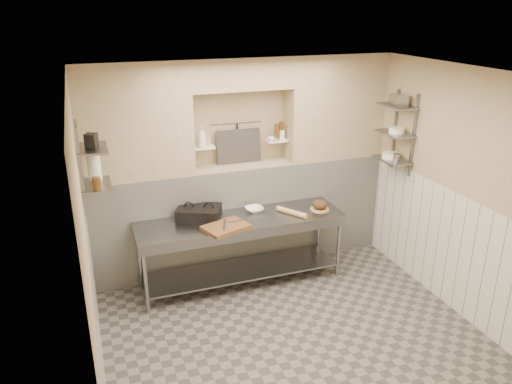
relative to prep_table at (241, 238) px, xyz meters
name	(u,v)px	position (x,y,z in m)	size (l,w,h in m)	color
floor	(291,336)	(0.19, -1.18, -0.69)	(4.00, 3.90, 0.10)	#66615A
ceiling	(299,69)	(0.19, -1.18, 2.21)	(4.00, 3.90, 0.10)	silver
wall_left	(81,248)	(-1.86, -1.18, 0.76)	(0.10, 3.90, 2.80)	tan
wall_right	(461,192)	(2.24, -1.18, 0.76)	(0.10, 3.90, 2.80)	tan
wall_back	(235,161)	(0.19, 0.82, 0.76)	(4.00, 0.10, 2.80)	tan
wall_front	(419,332)	(0.19, -3.18, 0.76)	(4.00, 0.10, 2.80)	tan
backwall_lower	(242,215)	(0.19, 0.57, 0.06)	(4.00, 0.40, 1.40)	white
alcove_sill	(241,165)	(0.19, 0.57, 0.77)	(1.30, 0.40, 0.02)	tan
backwall_pillar_left	(134,121)	(-1.13, 0.57, 1.46)	(1.35, 0.40, 1.40)	tan
backwall_pillar_right	(334,106)	(1.52, 0.57, 1.46)	(1.35, 0.40, 1.40)	tan
backwall_header	(240,73)	(0.19, 0.57, 1.96)	(1.30, 0.40, 0.40)	tan
wainscot_left	(97,314)	(-1.80, -1.18, 0.06)	(0.02, 3.90, 1.40)	white
wainscot_right	(448,248)	(2.18, -1.18, 0.06)	(0.02, 3.90, 1.40)	white
alcove_shelf_left	(203,147)	(-0.31, 0.57, 1.06)	(0.28, 0.16, 0.03)	white
alcove_shelf_right	(277,141)	(0.69, 0.57, 1.06)	(0.28, 0.16, 0.03)	white
utensil_rail	(237,122)	(0.19, 0.74, 1.31)	(0.02, 0.02, 0.70)	gray
hanging_steel	(237,135)	(0.19, 0.72, 1.14)	(0.02, 0.02, 0.30)	black
splash_panel	(239,146)	(0.19, 0.67, 1.00)	(0.60, 0.02, 0.45)	#383330
shelf_rail_left_a	(80,163)	(-1.78, 0.07, 1.16)	(0.03, 0.03, 0.95)	slate
shelf_rail_left_b	(81,174)	(-1.78, -0.33, 1.16)	(0.03, 0.03, 0.95)	slate
wall_shelf_left_lower	(97,185)	(-1.65, -0.13, 0.96)	(0.30, 0.50, 0.03)	slate
wall_shelf_left_upper	(92,148)	(-1.65, -0.13, 1.36)	(0.30, 0.50, 0.03)	slate
shelf_rail_right_a	(395,129)	(2.17, 0.07, 1.21)	(0.03, 0.03, 1.05)	slate
shelf_rail_right_b	(413,136)	(2.17, -0.33, 1.21)	(0.03, 0.03, 1.05)	slate
wall_shelf_right_lower	(392,160)	(2.03, -0.13, 0.86)	(0.30, 0.50, 0.03)	slate
wall_shelf_right_mid	(395,133)	(2.03, -0.13, 1.21)	(0.30, 0.50, 0.03)	slate
wall_shelf_right_upper	(398,106)	(2.03, -0.13, 1.56)	(0.30, 0.50, 0.03)	slate
prep_table	(241,238)	(0.00, 0.00, 0.00)	(2.60, 0.70, 0.90)	gray
panini_press	(199,212)	(-0.48, 0.22, 0.33)	(0.63, 0.56, 0.14)	black
cutting_board	(226,227)	(-0.26, -0.21, 0.28)	(0.51, 0.36, 0.05)	brown
knife_blade	(238,221)	(-0.09, -0.14, 0.31)	(0.25, 0.03, 0.01)	gray
tongs	(225,225)	(-0.27, -0.21, 0.32)	(0.02, 0.02, 0.27)	gray
mixing_bowl	(254,209)	(0.24, 0.18, 0.29)	(0.23, 0.23, 0.06)	white
rolling_pin	(292,212)	(0.65, -0.08, 0.29)	(0.07, 0.07, 0.44)	#DABE76
bread_board	(320,209)	(1.06, -0.05, 0.26)	(0.24, 0.24, 0.01)	#DABE76
bread_loaf	(320,204)	(1.06, -0.05, 0.33)	(0.19, 0.19, 0.12)	#4C2D19
bottle_soap	(202,137)	(-0.33, 0.53, 1.20)	(0.10, 0.10, 0.26)	white
jar_alcove	(207,141)	(-0.26, 0.58, 1.13)	(0.08, 0.08, 0.11)	tan
bowl_alcove	(272,139)	(0.62, 0.54, 1.09)	(0.14, 0.14, 0.04)	white
condiment_a	(281,130)	(0.76, 0.58, 1.19)	(0.06, 0.06, 0.23)	#4A2D10
condiment_b	(276,132)	(0.68, 0.56, 1.18)	(0.05, 0.05, 0.22)	#4A2D10
condiment_c	(282,135)	(0.76, 0.56, 1.13)	(0.07, 0.07, 0.12)	white
jug_left	(94,167)	(-1.65, 0.02, 1.11)	(0.14, 0.14, 0.28)	white
jar_left	(97,184)	(-1.65, -0.32, 1.04)	(0.09, 0.09, 0.13)	#4A2D10
box_left_upper	(91,141)	(-1.65, -0.18, 1.45)	(0.11, 0.11, 0.16)	black
bowl_right	(390,155)	(2.03, -0.09, 0.90)	(0.22, 0.22, 0.07)	white
canister_right	(397,157)	(2.03, -0.22, 0.92)	(0.09, 0.09, 0.09)	gray
bowl_right_mid	(397,130)	(2.03, -0.16, 1.26)	(0.19, 0.19, 0.07)	white
basket_right	(399,100)	(2.03, -0.14, 1.64)	(0.17, 0.21, 0.13)	gray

